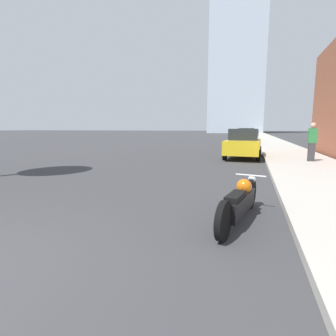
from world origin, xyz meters
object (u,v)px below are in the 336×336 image
parked_car_silver (245,137)px  parked_car_red (248,134)px  parked_car_yellow (244,144)px  pedestrian (312,141)px  motorcycle (240,201)px

parked_car_silver → parked_car_red: parked_car_silver is taller
parked_car_yellow → parked_car_silver: (-0.21, 12.49, 0.02)m
parked_car_red → pedestrian: pedestrian is taller
parked_car_yellow → pedestrian: bearing=-26.3°
parked_car_yellow → pedestrian: 3.64m
parked_car_red → pedestrian: size_ratio=2.59×
motorcycle → pedestrian: (2.88, 9.10, 0.73)m
motorcycle → pedestrian: bearing=83.9°
motorcycle → parked_car_yellow: bearing=103.0°
pedestrian → parked_car_yellow: bearing=151.2°
parked_car_silver → parked_car_red: 13.17m
parked_car_yellow → parked_car_red: 25.67m
motorcycle → parked_car_silver: parked_car_silver is taller
parked_car_red → parked_car_silver: bearing=-95.1°
parked_car_silver → parked_car_red: (0.02, 13.17, -0.05)m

